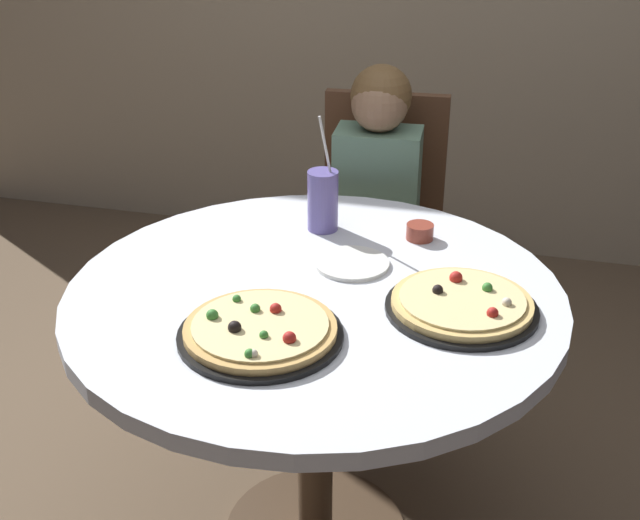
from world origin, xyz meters
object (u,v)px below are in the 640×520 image
chair_wooden (380,225)px  diner_child (372,261)px  pizza_veggie (260,331)px  sauce_bowl (420,232)px  plate_small (352,263)px  dining_table (315,329)px  pizza_cheese (462,304)px  soda_cup (323,200)px

chair_wooden → diner_child: (0.01, -0.18, -0.05)m
chair_wooden → pizza_veggie: bearing=-92.6°
sauce_bowl → plate_small: 0.23m
dining_table → plate_small: (0.06, 0.14, 0.11)m
dining_table → pizza_cheese: 0.36m
plate_small → pizza_veggie: bearing=-107.1°
diner_child → chair_wooden: bearing=93.1°
pizza_cheese → sauce_bowl: pizza_cheese is taller
diner_child → plate_small: (0.05, -0.55, 0.27)m
dining_table → pizza_cheese: (0.33, -0.01, 0.12)m
diner_child → dining_table: bearing=-90.4°
diner_child → soda_cup: size_ratio=3.53×
plate_small → pizza_cheese: bearing=-28.9°
plate_small → dining_table: bearing=-112.3°
pizza_cheese → plate_small: (-0.28, 0.15, -0.01)m
dining_table → sauce_bowl: sauce_bowl is taller
pizza_veggie → soda_cup: 0.56m
pizza_cheese → soda_cup: (-0.40, 0.34, 0.06)m
diner_child → plate_small: 0.62m
chair_wooden → sauce_bowl: (0.20, -0.54, 0.24)m
dining_table → sauce_bowl: (0.19, 0.33, 0.13)m
sauce_bowl → diner_child: bearing=117.5°
dining_table → plate_small: size_ratio=6.31×
pizza_cheese → chair_wooden: bearing=110.9°
diner_child → soda_cup: bearing=-100.5°
pizza_cheese → plate_small: 0.32m
chair_wooden → pizza_veggie: (-0.05, -1.10, 0.24)m
chair_wooden → soda_cup: size_ratio=3.10×
dining_table → diner_child: 0.71m
pizza_veggie → plate_small: pizza_veggie is taller
soda_cup → chair_wooden: bearing=84.0°
diner_child → plate_small: diner_child is taller
soda_cup → plate_small: soda_cup is taller
dining_table → pizza_veggie: bearing=-103.7°
dining_table → chair_wooden: size_ratio=1.20×
dining_table → pizza_veggie: 0.26m
chair_wooden → soda_cup: (-0.06, -0.55, 0.30)m
chair_wooden → plate_small: chair_wooden is taller
chair_wooden → plate_small: (0.06, -0.73, 0.22)m
pizza_cheese → soda_cup: soda_cup is taller
chair_wooden → pizza_cheese: bearing=-69.1°
dining_table → pizza_veggie: (-0.06, -0.23, 0.12)m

